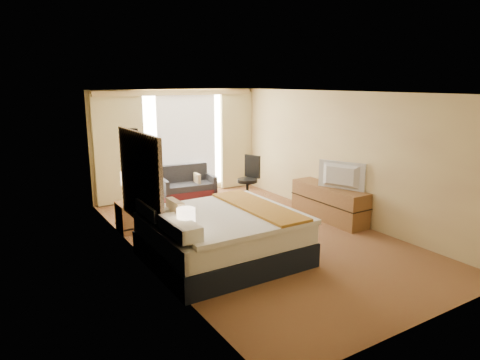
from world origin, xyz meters
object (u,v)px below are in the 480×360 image
bed (222,236)px  lamp_left (186,217)px  lamp_right (128,179)px  floor_lamp (134,153)px  nightstand_left (186,263)px  loveseat (187,187)px  media_dresser (329,203)px  desk_chair (249,182)px  nightstand_right (131,217)px  television (340,176)px

bed → lamp_left: bearing=-152.0°
lamp_left → lamp_right: size_ratio=0.91×
bed → floor_lamp: (-0.27, 3.37, 0.88)m
nightstand_left → loveseat: 4.52m
media_dresser → loveseat: 3.52m
lamp_left → bed: bearing=28.0°
desk_chair → lamp_left: (-2.99, -3.04, 0.48)m
nightstand_left → floor_lamp: floor_lamp is taller
media_dresser → loveseat: bearing=120.4°
nightstand_right → media_dresser: bearing=-21.4°
media_dresser → television: 0.70m
nightstand_right → media_dresser: (3.70, -1.45, 0.07)m
lamp_left → television: (3.64, 0.76, 0.01)m
floor_lamp → television: 4.35m
nightstand_left → media_dresser: media_dresser is taller
bed → television: (2.84, 0.34, 0.57)m
desk_chair → nightstand_left: bearing=-154.6°
nightstand_left → media_dresser: size_ratio=0.31×
bed → floor_lamp: 3.49m
media_dresser → lamp_left: size_ratio=3.33×
television → media_dresser: bearing=-32.2°
loveseat → desk_chair: size_ratio=1.22×
loveseat → lamp_left: 4.59m
lamp_left → lamp_right: bearing=90.0°
bed → lamp_left: (-0.80, -0.42, 0.57)m
floor_lamp → nightstand_right: bearing=-113.1°
nightstand_left → nightstand_right: bearing=90.0°
floor_lamp → desk_chair: (2.47, -0.75, -0.79)m
media_dresser → nightstand_left: bearing=-164.2°
floor_lamp → nightstand_left: bearing=-98.2°
nightstand_left → desk_chair: desk_chair is taller
nightstand_left → media_dresser: 3.85m
loveseat → lamp_left: size_ratio=2.47×
loveseat → floor_lamp: size_ratio=0.74×
media_dresser → bed: 2.96m
media_dresser → nightstand_right: bearing=158.6°
floor_lamp → lamp_left: 3.84m
bed → floor_lamp: size_ratio=1.25×
nightstand_left → loveseat: bearing=64.8°
loveseat → floor_lamp: floor_lamp is taller
nightstand_left → desk_chair: bearing=45.1°
media_dresser → desk_chair: 2.09m
loveseat → television: bearing=-56.7°
bed → lamp_right: 2.36m
bed → desk_chair: (2.20, 2.61, 0.09)m
floor_lamp → television: size_ratio=1.89×
lamp_right → nightstand_right: bearing=-109.8°
floor_lamp → lamp_left: size_ratio=3.34×
floor_lamp → lamp_left: floor_lamp is taller
nightstand_left → nightstand_right: same height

